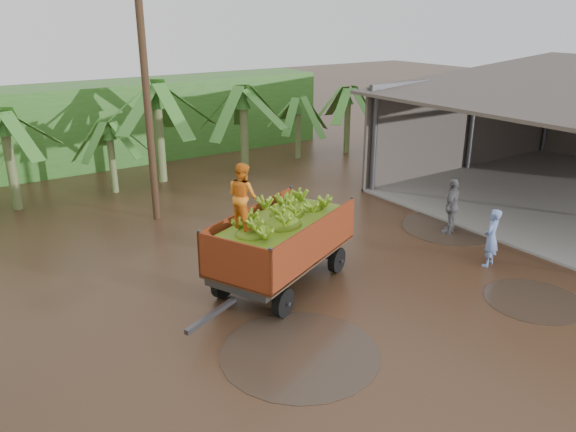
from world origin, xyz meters
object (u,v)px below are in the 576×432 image
object	(u,v)px
utility_pole	(147,101)
man_blue	(491,238)
man_grey	(452,206)
banana_trailer	(281,239)

from	to	relation	value
utility_pole	man_blue	bearing A→B (deg)	-54.79
man_blue	man_grey	bearing A→B (deg)	-132.02
banana_trailer	man_blue	size ratio (longest dim) A/B	3.46
man_blue	utility_pole	xyz separation A→B (m)	(-6.16, 8.73, 3.14)
banana_trailer	utility_pole	distance (m)	7.04
man_blue	man_grey	distance (m)	2.48
man_blue	man_grey	world-z (taller)	man_grey
man_blue	man_grey	size ratio (longest dim) A/B	0.92
banana_trailer	man_grey	xyz separation A→B (m)	(6.42, -0.02, -0.37)
banana_trailer	man_blue	distance (m)	5.86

